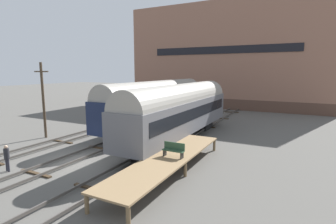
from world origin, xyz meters
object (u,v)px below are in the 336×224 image
Objects in this scene: train_car_navy at (158,101)px; bench at (174,149)px; train_car_grey at (181,109)px; utility_pole at (43,99)px; person_worker at (7,156)px.

bench is at bearing -56.51° from train_car_navy.
train_car_grey is 7.96m from bench.
train_car_grey is 12.99m from utility_pole.
train_car_navy is at bearing 50.87° from utility_pole.
train_car_navy is 6.17m from train_car_grey.
train_car_grey is 12.53× the size of bench.
person_worker is at bearing -119.13° from train_car_grey.
person_worker is at bearing -52.64° from utility_pole.
train_car_grey reaches higher than person_worker.
utility_pole is at bearing -157.52° from train_car_grey.
train_car_grey reaches higher than bench.
utility_pole reaches higher than bench.
person_worker is 9.18m from utility_pole.
utility_pole is (-11.98, -4.96, 0.79)m from train_car_grey.
bench is 0.20× the size of utility_pole.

